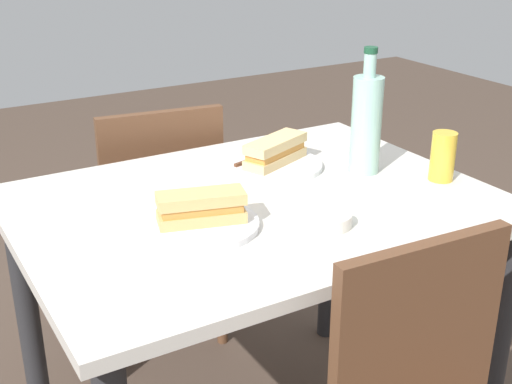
# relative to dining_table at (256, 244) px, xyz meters

# --- Properties ---
(dining_table) EXTENTS (1.11, 0.83, 0.75)m
(dining_table) POSITION_rel_dining_table_xyz_m (0.00, 0.00, 0.00)
(dining_table) COLOR beige
(dining_table) RESTS_ON ground
(chair_far) EXTENTS (0.45, 0.45, 0.85)m
(chair_far) POSITION_rel_dining_table_xyz_m (-0.01, 0.61, -0.15)
(chair_far) COLOR brown
(chair_far) RESTS_ON ground
(plate_near) EXTENTS (0.25, 0.25, 0.01)m
(plate_near) POSITION_rel_dining_table_xyz_m (0.15, 0.16, 0.13)
(plate_near) COLOR white
(plate_near) RESTS_ON dining_table
(baguette_sandwich_near) EXTENTS (0.21, 0.14, 0.07)m
(baguette_sandwich_near) POSITION_rel_dining_table_xyz_m (0.15, 0.16, 0.17)
(baguette_sandwich_near) COLOR #DBB77A
(baguette_sandwich_near) RESTS_ON plate_near
(knife_near) EXTENTS (0.18, 0.06, 0.01)m
(knife_near) POSITION_rel_dining_table_xyz_m (0.12, 0.21, 0.14)
(knife_near) COLOR silver
(knife_near) RESTS_ON plate_near
(plate_far) EXTENTS (0.25, 0.25, 0.01)m
(plate_far) POSITION_rel_dining_table_xyz_m (-0.18, -0.08, 0.13)
(plate_far) COLOR white
(plate_far) RESTS_ON dining_table
(baguette_sandwich_far) EXTENTS (0.20, 0.12, 0.07)m
(baguette_sandwich_far) POSITION_rel_dining_table_xyz_m (-0.18, -0.08, 0.17)
(baguette_sandwich_far) COLOR tan
(baguette_sandwich_far) RESTS_ON plate_far
(knife_far) EXTENTS (0.17, 0.09, 0.01)m
(knife_far) POSITION_rel_dining_table_xyz_m (-0.18, -0.02, 0.14)
(knife_far) COLOR silver
(knife_far) RESTS_ON plate_far
(water_bottle) EXTENTS (0.08, 0.08, 0.33)m
(water_bottle) POSITION_rel_dining_table_xyz_m (0.34, 0.02, 0.25)
(water_bottle) COLOR #99C6B7
(water_bottle) RESTS_ON dining_table
(beer_glass) EXTENTS (0.06, 0.06, 0.13)m
(beer_glass) POSITION_rel_dining_table_xyz_m (0.47, -0.13, 0.18)
(beer_glass) COLOR gold
(beer_glass) RESTS_ON dining_table
(olive_bowl) EXTENTS (0.10, 0.10, 0.03)m
(olive_bowl) POSITION_rel_dining_table_xyz_m (0.06, -0.21, 0.13)
(olive_bowl) COLOR silver
(olive_bowl) RESTS_ON dining_table
(paper_napkin) EXTENTS (0.16, 0.16, 0.00)m
(paper_napkin) POSITION_rel_dining_table_xyz_m (0.39, -0.26, 0.12)
(paper_napkin) COLOR white
(paper_napkin) RESTS_ON dining_table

